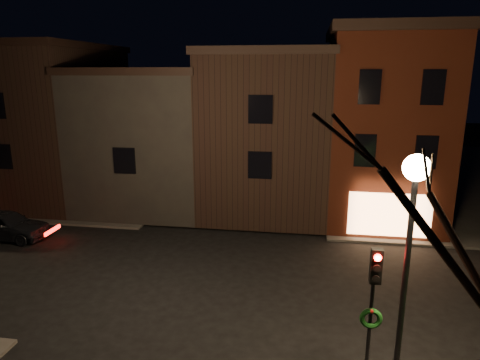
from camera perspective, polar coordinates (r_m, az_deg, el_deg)
ground at (r=18.08m, az=-4.33°, el=-13.19°), size 120.00×120.00×0.00m
sidewalk_far_left at (r=43.61m, az=-24.33°, el=2.10°), size 30.00×30.00×0.12m
corner_building at (r=25.57m, az=18.50°, el=6.99°), size 6.50×8.50×10.50m
row_building_a at (r=26.41m, az=3.92°, el=6.67°), size 7.30×10.30×9.40m
row_building_b at (r=28.06m, az=-11.08°, el=5.86°), size 7.80×10.30×8.40m
row_building_c at (r=31.20m, az=-23.87°, el=7.13°), size 7.30×10.30×9.90m
street_lamp_near at (r=10.37m, az=21.91°, el=-4.52°), size 0.60×0.60×6.48m
traffic_signal at (r=11.63m, az=17.29°, el=-14.80°), size 0.58×0.38×4.05m
parked_car_a at (r=24.94m, az=-28.84°, el=-5.25°), size 4.39×1.80×1.49m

